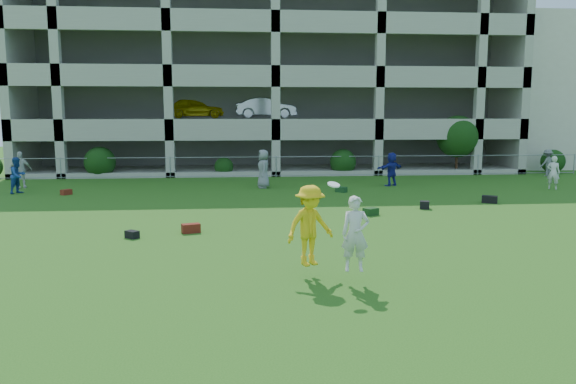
{
  "coord_description": "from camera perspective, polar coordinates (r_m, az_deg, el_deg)",
  "views": [
    {
      "loc": [
        -2.16,
        -12.99,
        3.69
      ],
      "look_at": [
        -0.74,
        3.0,
        1.4
      ],
      "focal_mm": 35.0,
      "sensor_mm": 36.0,
      "label": 1
    }
  ],
  "objects": [
    {
      "name": "bag_red_f",
      "position": [
        27.15,
        -21.6,
        -0.01
      ],
      "size": [
        0.5,
        0.53,
        0.24
      ],
      "primitive_type": "cube",
      "rotation": [
        0.0,
        0.0,
        0.91
      ],
      "color": "#55190E",
      "rests_on": "ground"
    },
    {
      "name": "bystander_b",
      "position": [
        30.36,
        -25.56,
        2.04
      ],
      "size": [
        1.13,
        0.87,
        1.79
      ],
      "primitive_type": "imported",
      "rotation": [
        0.0,
        0.0,
        0.48
      ],
      "color": "silver",
      "rests_on": "ground"
    },
    {
      "name": "shrub_row",
      "position": [
        33.46,
        6.59,
        4.33
      ],
      "size": [
        34.38,
        2.52,
        3.5
      ],
      "color": "#163D11",
      "rests_on": "ground"
    },
    {
      "name": "frisbee_contest",
      "position": [
        12.44,
        3.18,
        -3.59
      ],
      "size": [
        1.89,
        1.39,
        1.94
      ],
      "color": "yellow",
      "rests_on": "ground"
    },
    {
      "name": "bag_green_c",
      "position": [
        20.49,
        8.41,
        -1.98
      ],
      "size": [
        0.61,
        0.56,
        0.26
      ],
      "primitive_type": "cube",
      "rotation": [
        0.0,
        0.0,
        0.54
      ],
      "color": "#133312",
      "rests_on": "ground"
    },
    {
      "name": "bystander_d",
      "position": [
        28.73,
        10.46,
        2.3
      ],
      "size": [
        1.62,
        1.18,
        1.69
      ],
      "primitive_type": "imported",
      "rotation": [
        0.0,
        0.0,
        3.63
      ],
      "color": "navy",
      "rests_on": "ground"
    },
    {
      "name": "bag_green_g",
      "position": [
        26.17,
        5.43,
        0.25
      ],
      "size": [
        0.56,
        0.57,
        0.25
      ],
      "primitive_type": "cube",
      "rotation": [
        0.0,
        0.0,
        -0.81
      ],
      "color": "#14381C",
      "rests_on": "ground"
    },
    {
      "name": "parking_garage",
      "position": [
        40.82,
        -2.1,
        11.38
      ],
      "size": [
        30.0,
        14.0,
        12.0
      ],
      "color": "#9E998C",
      "rests_on": "ground"
    },
    {
      "name": "stucco_building",
      "position": [
        48.12,
        26.78,
        8.82
      ],
      "size": [
        16.0,
        14.0,
        10.0
      ],
      "primitive_type": "cube",
      "color": "beige",
      "rests_on": "ground"
    },
    {
      "name": "bag_black_b",
      "position": [
        17.24,
        -15.56,
        -4.17
      ],
      "size": [
        0.46,
        0.45,
        0.22
      ],
      "primitive_type": "cube",
      "rotation": [
        0.0,
        0.0,
        -0.73
      ],
      "color": "black",
      "rests_on": "ground"
    },
    {
      "name": "bystander_c",
      "position": [
        27.47,
        -2.51,
        2.36
      ],
      "size": [
        0.68,
        0.97,
        1.88
      ],
      "primitive_type": "imported",
      "rotation": [
        0.0,
        0.0,
        -1.48
      ],
      "color": "gray",
      "rests_on": "ground"
    },
    {
      "name": "ground",
      "position": [
        13.68,
        4.23,
        -7.56
      ],
      "size": [
        100.0,
        100.0,
        0.0
      ],
      "primitive_type": "plane",
      "color": "#235114",
      "rests_on": "ground"
    },
    {
      "name": "bystander_a",
      "position": [
        28.39,
        -25.76,
        1.53
      ],
      "size": [
        0.92,
        1.0,
        1.66
      ],
      "primitive_type": "imported",
      "rotation": [
        0.0,
        0.0,
        1.12
      ],
      "color": "navy",
      "rests_on": "ground"
    },
    {
      "name": "bag_black_e",
      "position": [
        24.4,
        19.8,
        -0.71
      ],
      "size": [
        0.67,
        0.55,
        0.3
      ],
      "primitive_type": "cube",
      "rotation": [
        0.0,
        0.0,
        -0.49
      ],
      "color": "black",
      "rests_on": "ground"
    },
    {
      "name": "bystander_e",
      "position": [
        29.88,
        25.35,
        1.8
      ],
      "size": [
        0.7,
        0.66,
        1.61
      ],
      "primitive_type": "imported",
      "rotation": [
        0.0,
        0.0,
        2.5
      ],
      "color": "silver",
      "rests_on": "ground"
    },
    {
      "name": "bag_red_a",
      "position": [
        17.59,
        -9.84,
        -3.65
      ],
      "size": [
        0.61,
        0.45,
        0.28
      ],
      "primitive_type": "cube",
      "rotation": [
        0.0,
        0.0,
        0.3
      ],
      "color": "#5B1F0F",
      "rests_on": "ground"
    },
    {
      "name": "bystander_f",
      "position": [
        35.89,
        24.86,
        2.71
      ],
      "size": [
        1.14,
        0.89,
        1.56
      ],
      "primitive_type": "imported",
      "rotation": [
        0.0,
        0.0,
        3.49
      ],
      "color": "slate",
      "rests_on": "ground"
    },
    {
      "name": "crate_d",
      "position": [
        22.21,
        13.71,
        -1.29
      ],
      "size": [
        0.45,
        0.45,
        0.3
      ],
      "primitive_type": "cube",
      "rotation": [
        0.0,
        0.0,
        -0.34
      ],
      "color": "black",
      "rests_on": "ground"
    },
    {
      "name": "fence",
      "position": [
        32.21,
        -1.22,
        2.63
      ],
      "size": [
        36.06,
        0.06,
        1.2
      ],
      "color": "gray",
      "rests_on": "ground"
    }
  ]
}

